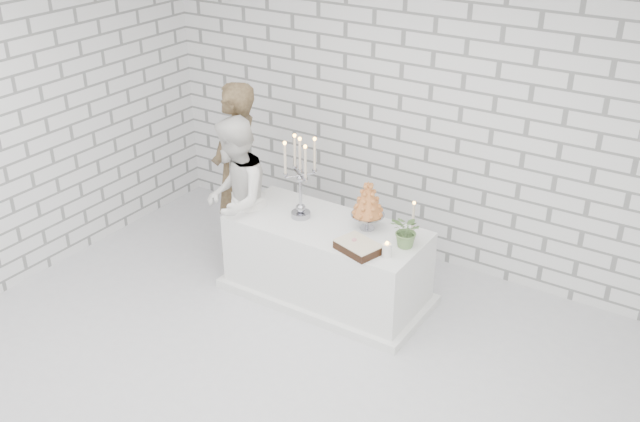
{
  "coord_description": "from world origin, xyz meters",
  "views": [
    {
      "loc": [
        2.65,
        -3.5,
        3.83
      ],
      "look_at": [
        -0.28,
        1.04,
        1.05
      ],
      "focal_mm": 40.8,
      "sensor_mm": 36.0,
      "label": 1
    }
  ],
  "objects_px": {
    "candelabra": "(300,178)",
    "croquembouche": "(368,205)",
    "cake_table": "(327,261)",
    "groom": "(236,172)",
    "bride": "(236,200)"
  },
  "relations": [
    {
      "from": "candelabra",
      "to": "groom",
      "type": "bearing_deg",
      "value": 168.18
    },
    {
      "from": "cake_table",
      "to": "bride",
      "type": "relative_size",
      "value": 1.12
    },
    {
      "from": "groom",
      "to": "candelabra",
      "type": "height_order",
      "value": "groom"
    },
    {
      "from": "candelabra",
      "to": "croquembouche",
      "type": "height_order",
      "value": "candelabra"
    },
    {
      "from": "cake_table",
      "to": "candelabra",
      "type": "bearing_deg",
      "value": -179.82
    },
    {
      "from": "cake_table",
      "to": "croquembouche",
      "type": "xyz_separation_m",
      "value": [
        0.34,
        0.13,
        0.61
      ]
    },
    {
      "from": "bride",
      "to": "croquembouche",
      "type": "bearing_deg",
      "value": 75.21
    },
    {
      "from": "groom",
      "to": "candelabra",
      "type": "xyz_separation_m",
      "value": [
        0.89,
        -0.19,
        0.23
      ]
    },
    {
      "from": "groom",
      "to": "bride",
      "type": "xyz_separation_m",
      "value": [
        0.25,
        -0.33,
        -0.1
      ]
    },
    {
      "from": "croquembouche",
      "to": "cake_table",
      "type": "bearing_deg",
      "value": -159.14
    },
    {
      "from": "cake_table",
      "to": "groom",
      "type": "distance_m",
      "value": 1.3
    },
    {
      "from": "cake_table",
      "to": "bride",
      "type": "xyz_separation_m",
      "value": [
        -0.92,
        -0.14,
        0.43
      ]
    },
    {
      "from": "candelabra",
      "to": "bride",
      "type": "bearing_deg",
      "value": -167.75
    },
    {
      "from": "candelabra",
      "to": "croquembouche",
      "type": "relative_size",
      "value": 1.67
    },
    {
      "from": "cake_table",
      "to": "croquembouche",
      "type": "relative_size",
      "value": 3.87
    }
  ]
}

